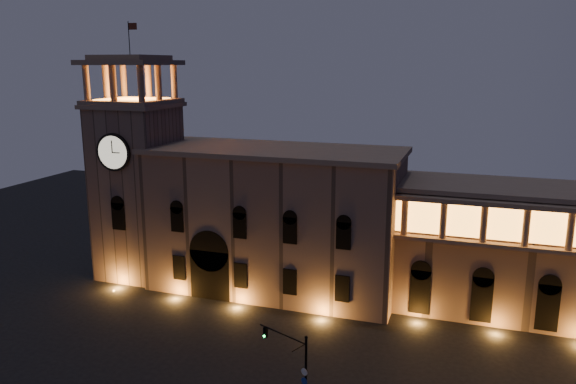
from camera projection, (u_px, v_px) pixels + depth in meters
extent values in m
plane|color=black|center=(211.00, 381.00, 49.49)|extent=(160.00, 160.00, 0.00)
cube|color=#795E4F|center=(275.00, 222.00, 68.54)|extent=(30.00, 12.00, 17.00)
cube|color=#87705D|center=(274.00, 150.00, 66.59)|extent=(30.80, 12.80, 0.60)
cube|color=black|center=(212.00, 274.00, 66.66)|extent=(5.00, 1.40, 6.00)
cylinder|color=black|center=(211.00, 250.00, 65.99)|extent=(5.00, 1.40, 5.00)
cube|color=#FF9832|center=(211.00, 276.00, 66.52)|extent=(4.20, 0.20, 5.00)
cube|color=#795E4F|center=(138.00, 193.00, 72.86)|extent=(9.00, 9.00, 22.00)
cube|color=#87705D|center=(133.00, 105.00, 70.36)|extent=(9.80, 9.80, 0.50)
cylinder|color=black|center=(113.00, 152.00, 67.20)|extent=(4.60, 0.35, 4.60)
cylinder|color=beige|center=(113.00, 152.00, 67.07)|extent=(4.00, 0.12, 4.00)
cube|color=#87705D|center=(133.00, 101.00, 70.25)|extent=(9.40, 9.40, 0.50)
cube|color=#FF9832|center=(133.00, 99.00, 70.18)|extent=(6.80, 6.80, 0.15)
cylinder|color=#87705D|center=(86.00, 83.00, 67.41)|extent=(0.76, 0.76, 4.20)
cylinder|color=#87705D|center=(113.00, 83.00, 66.22)|extent=(0.76, 0.76, 4.20)
cylinder|color=#87705D|center=(141.00, 84.00, 65.03)|extent=(0.76, 0.76, 4.20)
cylinder|color=#87705D|center=(124.00, 81.00, 74.42)|extent=(0.76, 0.76, 4.20)
cylinder|color=#87705D|center=(149.00, 82.00, 73.23)|extent=(0.76, 0.76, 4.20)
cylinder|color=#87705D|center=(174.00, 82.00, 72.04)|extent=(0.76, 0.76, 4.20)
cylinder|color=#87705D|center=(106.00, 82.00, 70.92)|extent=(0.76, 0.76, 4.20)
cylinder|color=#87705D|center=(158.00, 83.00, 68.53)|extent=(0.76, 0.76, 4.20)
cube|color=#87705D|center=(131.00, 63.00, 69.19)|extent=(9.80, 9.80, 0.60)
cube|color=#87705D|center=(130.00, 58.00, 69.06)|extent=(7.50, 7.50, 0.60)
cylinder|color=black|center=(129.00, 38.00, 68.55)|extent=(0.10, 0.10, 4.00)
plane|color=#4E2116|center=(133.00, 26.00, 68.05)|extent=(1.20, 0.00, 1.20)
cylinder|color=#87705D|center=(405.00, 216.00, 59.63)|extent=(0.70, 0.70, 4.00)
cylinder|color=#87705D|center=(443.00, 220.00, 58.38)|extent=(0.70, 0.70, 4.00)
cylinder|color=#87705D|center=(484.00, 223.00, 57.13)|extent=(0.70, 0.70, 4.00)
cylinder|color=#87705D|center=(526.00, 227.00, 55.87)|extent=(0.70, 0.70, 4.00)
cylinder|color=#87705D|center=(571.00, 230.00, 54.62)|extent=(0.70, 0.70, 4.00)
cylinder|color=black|center=(306.00, 380.00, 43.39)|extent=(0.20, 0.20, 6.96)
sphere|color=black|center=(306.00, 337.00, 42.59)|extent=(0.28, 0.28, 0.28)
cylinder|color=black|center=(282.00, 334.00, 44.36)|extent=(4.59, 2.12, 0.12)
cube|color=black|center=(265.00, 332.00, 45.72)|extent=(0.39, 0.37, 0.84)
cylinder|color=#0CE53F|center=(264.00, 336.00, 45.66)|extent=(0.20, 0.14, 0.18)
cylinder|color=silver|center=(304.00, 372.00, 43.16)|extent=(0.56, 0.28, 0.60)
cylinder|color=navy|center=(304.00, 381.00, 43.34)|extent=(0.56, 0.28, 0.60)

